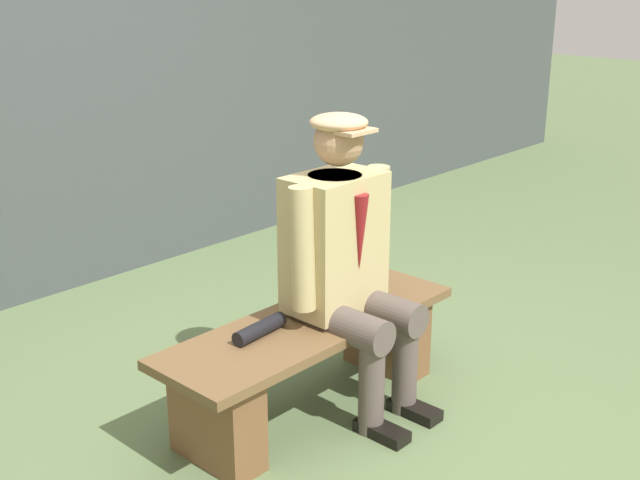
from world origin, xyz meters
TOP-DOWN VIEW (x-y plane):
  - ground_plane at (0.00, 0.00)m, footprint 30.00×30.00m
  - bench at (0.00, 0.00)m, footprint 1.45×0.47m
  - seated_man at (-0.15, 0.06)m, footprint 0.59×0.63m
  - rolled_magazine at (0.25, -0.05)m, footprint 0.27×0.09m
  - stadium_wall at (0.00, -2.17)m, footprint 12.00×0.24m

SIDE VIEW (x-z plane):
  - ground_plane at x=0.00m, z-range 0.00..0.00m
  - bench at x=0.00m, z-range 0.05..0.48m
  - rolled_magazine at x=0.25m, z-range 0.43..0.49m
  - seated_man at x=-0.15m, z-range 0.05..1.36m
  - stadium_wall at x=0.00m, z-range 0.00..1.76m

